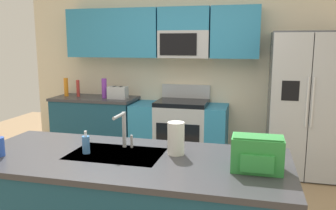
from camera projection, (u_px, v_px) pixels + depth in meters
name	position (u px, v px, depth m)	size (l,w,h in m)	color
kitchen_wall_unit	(182.00, 59.00, 5.07)	(5.20, 0.43, 2.60)	beige
back_counter	(96.00, 126.00, 5.28)	(1.26, 0.63, 0.90)	navy
range_oven	(179.00, 132.00, 4.97)	(1.36, 0.61, 1.10)	#B7BABF
refrigerator	(305.00, 105.00, 4.42)	(0.90, 0.76, 1.85)	#4C4F54
toaster	(118.00, 93.00, 5.05)	(0.28, 0.16, 0.18)	#B7BABF
pepper_mill	(78.00, 88.00, 5.25)	(0.05, 0.05, 0.25)	#B2332D
bottle_purple	(104.00, 88.00, 5.09)	(0.08, 0.08, 0.29)	purple
bottle_orange	(66.00, 87.00, 5.28)	(0.07, 0.07, 0.28)	orange
sink_faucet	(123.00, 127.00, 2.64)	(0.08, 0.21, 0.28)	#B7BABF
soap_dispenser	(86.00, 144.00, 2.53)	(0.06, 0.06, 0.17)	#4C8CD8
paper_towel_roll	(176.00, 138.00, 2.50)	(0.12, 0.12, 0.24)	white
backpack	(257.00, 153.00, 2.18)	(0.32, 0.22, 0.23)	green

